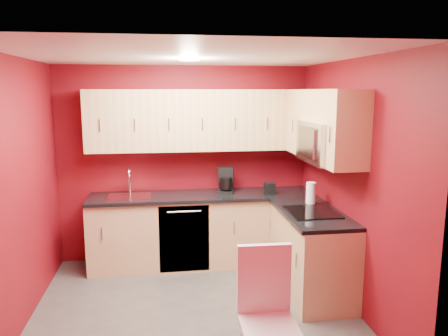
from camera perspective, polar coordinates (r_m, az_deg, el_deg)
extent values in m
plane|color=#524F4D|center=(4.66, -3.88, -17.94)|extent=(3.20, 3.20, 0.00)
plane|color=white|center=(4.12, -4.30, 14.42)|extent=(3.20, 3.20, 0.00)
plane|color=maroon|center=(5.69, -5.14, 0.56)|extent=(3.20, 0.00, 3.20)
plane|color=maroon|center=(2.78, -1.86, -9.58)|extent=(3.20, 0.00, 3.20)
plane|color=maroon|center=(4.41, -25.32, -3.15)|extent=(0.00, 3.00, 3.00)
plane|color=maroon|center=(4.61, 16.20, -2.04)|extent=(0.00, 3.00, 3.00)
cube|color=#D3B378|center=(5.60, -2.79, -8.14)|extent=(2.80, 0.60, 0.87)
cube|color=#D3B378|center=(4.95, 11.30, -10.84)|extent=(0.60, 1.30, 0.87)
cube|color=black|center=(5.46, -2.81, -3.65)|extent=(2.80, 0.63, 0.04)
cube|color=black|center=(4.79, 11.38, -5.82)|extent=(0.63, 1.27, 0.04)
cube|color=#DBC07C|center=(5.46, -3.03, 6.27)|extent=(2.80, 0.35, 0.75)
cube|color=#DBC07C|center=(5.26, 10.90, 5.97)|extent=(0.35, 0.57, 0.75)
cube|color=#DBC07C|center=(4.19, 16.01, 4.76)|extent=(0.35, 0.22, 0.75)
cube|color=#DBC07C|center=(4.63, 13.66, 7.93)|extent=(0.35, 0.76, 0.33)
cube|color=silver|center=(4.65, 13.19, 3.32)|extent=(0.40, 0.76, 0.42)
cube|color=black|center=(4.58, 10.97, 3.31)|extent=(0.02, 0.62, 0.33)
cylinder|color=silver|center=(4.36, 11.69, 2.95)|extent=(0.02, 0.02, 0.29)
cube|color=black|center=(4.75, 11.47, -5.65)|extent=(0.50, 0.55, 0.01)
cube|color=silver|center=(5.45, -12.29, -3.75)|extent=(0.52, 0.42, 0.02)
cylinder|color=silver|center=(5.62, -12.20, -1.93)|extent=(0.02, 0.02, 0.26)
torus|color=silver|center=(5.52, -12.30, -0.76)|extent=(0.02, 0.16, 0.16)
cylinder|color=silver|center=(5.47, -12.33, -1.51)|extent=(0.02, 0.02, 0.12)
cube|color=black|center=(5.31, -5.21, -9.20)|extent=(0.60, 0.02, 0.82)
cylinder|color=white|center=(4.42, -4.56, 13.93)|extent=(0.20, 0.20, 0.01)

